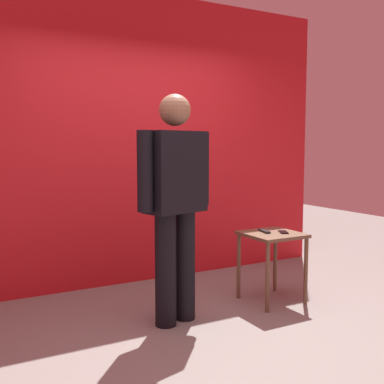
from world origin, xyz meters
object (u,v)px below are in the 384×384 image
object	(u,v)px
side_table	(272,245)
cell_phone	(283,232)
tv_remote	(264,231)
standing_person	(175,197)

from	to	relation	value
side_table	cell_phone	bearing A→B (deg)	-25.47
side_table	tv_remote	bearing A→B (deg)	128.92
side_table	tv_remote	size ratio (longest dim) A/B	3.75
cell_phone	side_table	bearing A→B (deg)	-177.46
standing_person	side_table	world-z (taller)	standing_person
standing_person	cell_phone	bearing A→B (deg)	-0.85
cell_phone	tv_remote	xyz separation A→B (m)	(-0.14, 0.10, 0.01)
standing_person	cell_phone	xyz separation A→B (m)	(1.09, -0.02, -0.38)
tv_remote	standing_person	bearing A→B (deg)	-163.12
tv_remote	cell_phone	bearing A→B (deg)	-24.28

